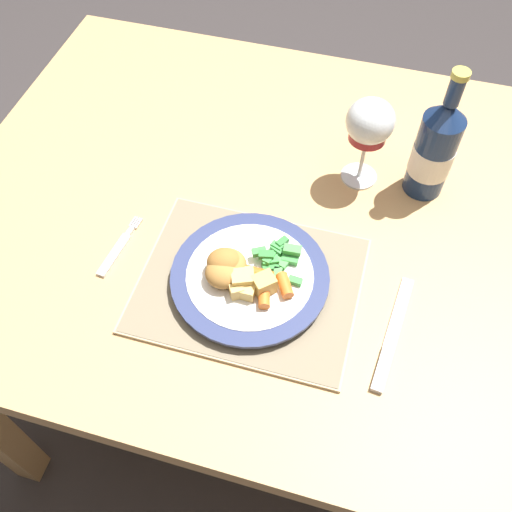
% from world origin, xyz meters
% --- Properties ---
extents(ground_plane, '(6.00, 6.00, 0.00)m').
position_xyz_m(ground_plane, '(0.00, 0.00, 0.00)').
color(ground_plane, '#383333').
extents(dining_table, '(1.13, 0.89, 0.74)m').
position_xyz_m(dining_table, '(0.00, 0.00, 0.64)').
color(dining_table, tan).
rests_on(dining_table, ground).
extents(placemat, '(0.34, 0.27, 0.01)m').
position_xyz_m(placemat, '(0.00, -0.16, 0.74)').
color(placemat, tan).
rests_on(placemat, dining_table).
extents(dinner_plate, '(0.24, 0.24, 0.02)m').
position_xyz_m(dinner_plate, '(0.00, -0.16, 0.76)').
color(dinner_plate, white).
rests_on(dinner_plate, placemat).
extents(breaded_croquettes, '(0.07, 0.08, 0.04)m').
position_xyz_m(breaded_croquettes, '(-0.04, -0.17, 0.78)').
color(breaded_croquettes, '#B77F3D').
rests_on(breaded_croquettes, dinner_plate).
extents(green_beans_pile, '(0.09, 0.08, 0.02)m').
position_xyz_m(green_beans_pile, '(0.04, -0.13, 0.78)').
color(green_beans_pile, '#338438').
rests_on(green_beans_pile, dinner_plate).
extents(glazed_carrots, '(0.08, 0.07, 0.02)m').
position_xyz_m(glazed_carrots, '(0.03, -0.17, 0.78)').
color(glazed_carrots, orange).
rests_on(glazed_carrots, dinner_plate).
extents(fork, '(0.03, 0.13, 0.01)m').
position_xyz_m(fork, '(-0.22, -0.16, 0.74)').
color(fork, silver).
rests_on(fork, dining_table).
extents(table_knife, '(0.04, 0.20, 0.01)m').
position_xyz_m(table_knife, '(0.23, -0.20, 0.74)').
color(table_knife, silver).
rests_on(table_knife, dining_table).
extents(wine_glass, '(0.08, 0.08, 0.17)m').
position_xyz_m(wine_glass, '(0.12, 0.11, 0.86)').
color(wine_glass, silver).
rests_on(wine_glass, dining_table).
extents(bottle, '(0.07, 0.07, 0.24)m').
position_xyz_m(bottle, '(0.24, 0.12, 0.83)').
color(bottle, navy).
rests_on(bottle, dining_table).
extents(roast_potatoes, '(0.07, 0.06, 0.03)m').
position_xyz_m(roast_potatoes, '(0.01, -0.18, 0.78)').
color(roast_potatoes, '#DBB256').
rests_on(roast_potatoes, dinner_plate).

